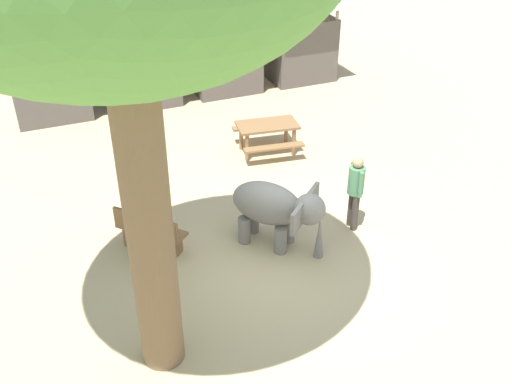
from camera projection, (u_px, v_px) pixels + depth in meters
name	position (u px, v px, depth m)	size (l,w,h in m)	color
ground_plane	(286.00, 264.00, 10.93)	(60.00, 60.00, 0.00)	tan
elephant	(276.00, 208.00, 11.02)	(1.76, 1.80, 1.32)	slate
person_handler	(355.00, 187.00, 11.47)	(0.32, 0.51, 1.62)	#3F3833
wooden_bench	(150.00, 230.00, 11.04)	(1.24, 1.30, 0.88)	brown
picnic_table_near	(267.00, 131.00, 14.47)	(1.69, 1.68, 0.78)	olive
market_stall_teal	(47.00, 77.00, 16.16)	(2.50, 2.50, 2.52)	#59514C
market_stall_blue	(139.00, 64.00, 17.02)	(2.50, 2.50, 2.52)	#59514C
market_stall_orange	(223.00, 53.00, 17.87)	(2.50, 2.50, 2.52)	#59514C
market_stall_white	(298.00, 43.00, 18.73)	(2.50, 2.50, 2.52)	#59514C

